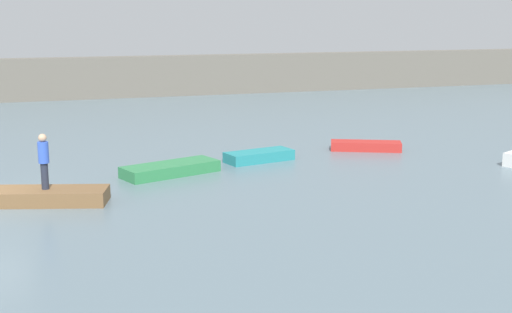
{
  "coord_description": "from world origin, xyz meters",
  "views": [
    {
      "loc": [
        1.47,
        -21.86,
        5.69
      ],
      "look_at": [
        9.05,
        1.14,
        0.71
      ],
      "focal_mm": 49.14,
      "sensor_mm": 36.0,
      "label": 1
    }
  ],
  "objects_px": {
    "rowboat_red": "(366,146)",
    "rowboat_green": "(171,169)",
    "rowboat_teal": "(259,156)",
    "person_blue_shirt": "(44,158)",
    "rowboat_brown": "(46,196)"
  },
  "relations": [
    {
      "from": "rowboat_teal",
      "to": "rowboat_red",
      "type": "relative_size",
      "value": 0.92
    },
    {
      "from": "rowboat_teal",
      "to": "person_blue_shirt",
      "type": "xyz_separation_m",
      "value": [
        -8.12,
        -3.85,
        1.2
      ]
    },
    {
      "from": "person_blue_shirt",
      "to": "rowboat_teal",
      "type": "bearing_deg",
      "value": 25.39
    },
    {
      "from": "rowboat_red",
      "to": "person_blue_shirt",
      "type": "height_order",
      "value": "person_blue_shirt"
    },
    {
      "from": "rowboat_green",
      "to": "rowboat_red",
      "type": "xyz_separation_m",
      "value": [
        8.73,
        1.89,
        -0.02
      ]
    },
    {
      "from": "rowboat_brown",
      "to": "person_blue_shirt",
      "type": "height_order",
      "value": "person_blue_shirt"
    },
    {
      "from": "rowboat_teal",
      "to": "person_blue_shirt",
      "type": "distance_m",
      "value": 9.06
    },
    {
      "from": "rowboat_brown",
      "to": "rowboat_teal",
      "type": "height_order",
      "value": "rowboat_brown"
    },
    {
      "from": "rowboat_green",
      "to": "rowboat_red",
      "type": "relative_size",
      "value": 1.2
    },
    {
      "from": "rowboat_green",
      "to": "person_blue_shirt",
      "type": "height_order",
      "value": "person_blue_shirt"
    },
    {
      "from": "rowboat_brown",
      "to": "rowboat_red",
      "type": "distance_m",
      "value": 13.85
    },
    {
      "from": "rowboat_brown",
      "to": "rowboat_green",
      "type": "height_order",
      "value": "rowboat_brown"
    },
    {
      "from": "rowboat_red",
      "to": "rowboat_green",
      "type": "bearing_deg",
      "value": -143.19
    },
    {
      "from": "rowboat_red",
      "to": "person_blue_shirt",
      "type": "bearing_deg",
      "value": -136.33
    },
    {
      "from": "rowboat_green",
      "to": "rowboat_teal",
      "type": "height_order",
      "value": "rowboat_green"
    }
  ]
}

